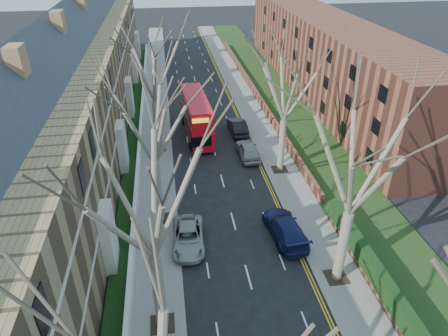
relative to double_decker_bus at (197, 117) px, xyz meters
name	(u,v)px	position (x,y,z in m)	size (l,w,h in m)	color
pavement_left	(156,110)	(-4.59, 7.95, -2.06)	(3.00, 102.00, 0.12)	slate
pavement_right	(248,104)	(7.41, 7.95, -2.06)	(3.00, 102.00, 0.12)	slate
terrace_left	(76,94)	(-12.24, -0.05, 3.41)	(9.70, 78.00, 13.60)	olive
flats_right	(324,56)	(18.87, 11.95, 2.86)	(13.97, 54.00, 10.00)	brown
front_wall_left	(141,133)	(-6.24, -0.05, -1.50)	(0.30, 78.00, 1.00)	white
grass_verge_right	(281,102)	(11.91, 7.95, -1.97)	(6.00, 102.00, 0.06)	#1F3814
tree_left_mid	(146,189)	(-4.29, -25.05, 7.43)	(10.50, 10.50, 14.71)	#6E634E
tree_left_far	(150,112)	(-4.29, -15.05, 7.12)	(10.15, 10.15, 14.22)	#6E634E
tree_left_dist	(151,59)	(-4.29, -3.05, 7.44)	(10.50, 10.50, 14.71)	#6E634E
tree_right_mid	(361,151)	(7.11, -23.05, 7.43)	(10.50, 10.50, 14.71)	#6E634E
tree_right_far	(287,77)	(7.11, -9.05, 7.12)	(10.15, 10.15, 14.22)	#6E634E
double_decker_bus	(197,117)	(0.00, 0.00, 0.00)	(3.05, 10.40, 4.33)	red
car_left_far	(188,237)	(-2.29, -18.25, -1.43)	(2.28, 4.95, 1.38)	#999A9E
car_right_near	(285,228)	(4.92, -18.45, -1.33)	(2.23, 5.48, 1.59)	#161D4D
car_right_mid	(248,150)	(4.62, -5.92, -1.32)	(1.90, 4.72, 1.61)	#93959B
car_right_far	(238,126)	(4.58, -0.20, -1.33)	(1.68, 4.83, 1.59)	black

